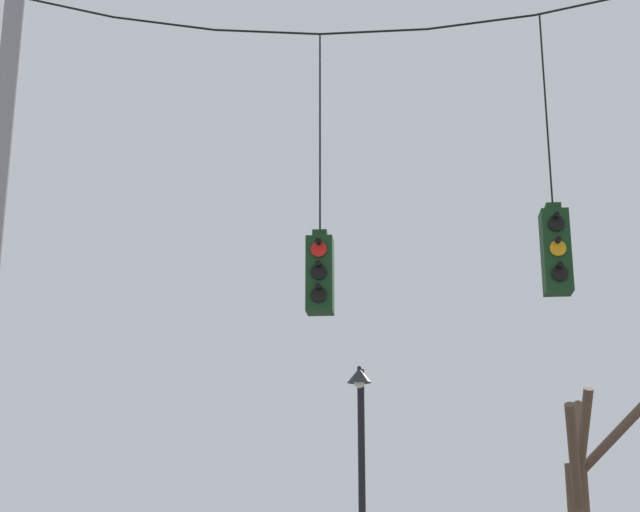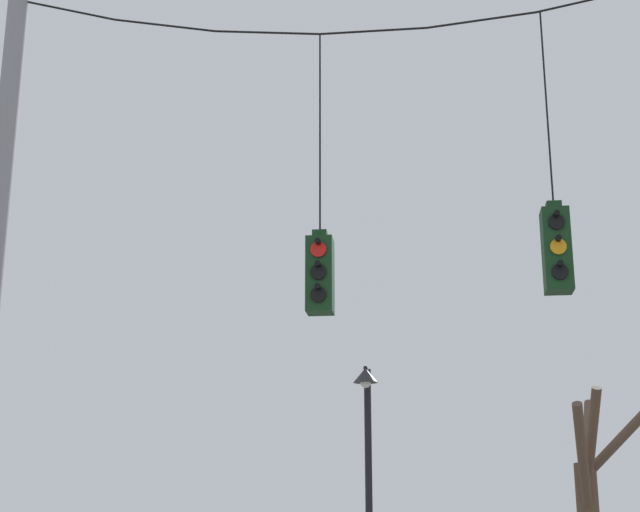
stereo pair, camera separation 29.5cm
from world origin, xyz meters
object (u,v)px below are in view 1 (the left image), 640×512
at_px(traffic_light_near_right_pole, 320,272).
at_px(traffic_light_near_left_pole, 556,249).
at_px(street_lamp, 361,449).
at_px(bare_tree, 585,511).

xyz_separation_m(traffic_light_near_right_pole, traffic_light_near_left_pole, (2.97, 0.00, 0.23)).
height_order(traffic_light_near_right_pole, street_lamp, traffic_light_near_right_pole).
distance_m(traffic_light_near_right_pole, street_lamp, 4.89).
bearing_deg(street_lamp, bare_tree, 18.41).
height_order(traffic_light_near_left_pole, bare_tree, traffic_light_near_left_pole).
xyz_separation_m(traffic_light_near_left_pole, street_lamp, (-2.71, 4.52, -2.08)).
height_order(traffic_light_near_right_pole, bare_tree, traffic_light_near_right_pole).
distance_m(traffic_light_near_right_pole, bare_tree, 7.60).
relative_size(traffic_light_near_right_pole, street_lamp, 0.87).
xyz_separation_m(traffic_light_near_right_pole, street_lamp, (0.27, 4.52, -1.85)).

